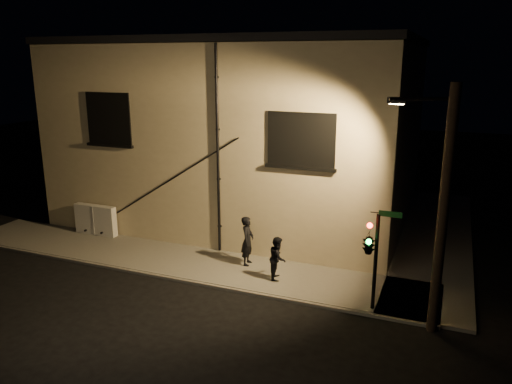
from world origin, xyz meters
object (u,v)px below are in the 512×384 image
at_px(utility_cabinet, 96,220).
at_px(streetlamp_pole, 440,206).
at_px(pedestrian_b, 278,258).
at_px(pedestrian_a, 248,241).
at_px(traffic_signal, 370,244).

xyz_separation_m(utility_cabinet, streetlamp_pole, (14.60, -2.82, 3.06)).
relative_size(pedestrian_b, streetlamp_pole, 0.22).
bearing_deg(streetlamp_pole, pedestrian_a, 162.22).
distance_m(utility_cabinet, pedestrian_b, 9.37).
relative_size(pedestrian_a, traffic_signal, 0.59).
distance_m(utility_cabinet, traffic_signal, 12.99).
bearing_deg(utility_cabinet, pedestrian_b, -8.66).
relative_size(utility_cabinet, traffic_signal, 0.63).
xyz_separation_m(traffic_signal, streetlamp_pole, (1.95, -0.30, 1.53)).
height_order(pedestrian_a, traffic_signal, traffic_signal).
height_order(utility_cabinet, traffic_signal, traffic_signal).
bearing_deg(streetlamp_pole, pedestrian_b, 165.22).
height_order(utility_cabinet, pedestrian_a, pedestrian_a).
bearing_deg(pedestrian_b, pedestrian_a, 49.28).
height_order(utility_cabinet, streetlamp_pole, streetlamp_pole).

